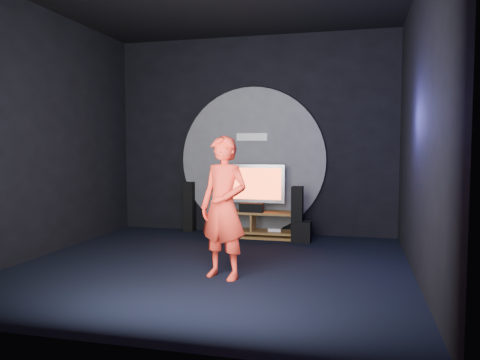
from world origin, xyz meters
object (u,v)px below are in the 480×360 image
object	(u,v)px
tower_speaker_left	(189,206)
tower_speaker_right	(297,214)
tv	(254,185)
subwoofer	(301,232)
player	(224,207)
media_console	(254,226)

from	to	relation	value
tower_speaker_left	tower_speaker_right	xyz separation A→B (m)	(2.05, -0.53, 0.00)
tv	subwoofer	world-z (taller)	tv
player	tv	bearing A→B (deg)	112.45
tower_speaker_left	subwoofer	size ratio (longest dim) A/B	2.68
tower_speaker_left	player	size ratio (longest dim) A/B	0.54
tv	subwoofer	xyz separation A→B (m)	(0.85, -0.28, -0.72)
tower_speaker_left	subwoofer	bearing A→B (deg)	-13.55
tv	player	world-z (taller)	player
media_console	player	bearing A→B (deg)	-85.62
tower_speaker_right	player	size ratio (longest dim) A/B	0.54
tower_speaker_left	tower_speaker_right	world-z (taller)	same
subwoofer	tower_speaker_left	bearing A→B (deg)	166.45
media_console	tower_speaker_right	xyz separation A→B (m)	(0.77, -0.23, 0.26)
media_console	tv	xyz separation A→B (m)	(-0.01, 0.07, 0.69)
tower_speaker_right	player	bearing A→B (deg)	-104.08
media_console	subwoofer	bearing A→B (deg)	-14.00
tower_speaker_left	tower_speaker_right	bearing A→B (deg)	-14.43
player	subwoofer	bearing A→B (deg)	92.43
tower_speaker_left	player	bearing A→B (deg)	-62.62
tv	tower_speaker_right	world-z (taller)	tv
tv	tower_speaker_left	bearing A→B (deg)	169.59
media_console	player	size ratio (longest dim) A/B	0.87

